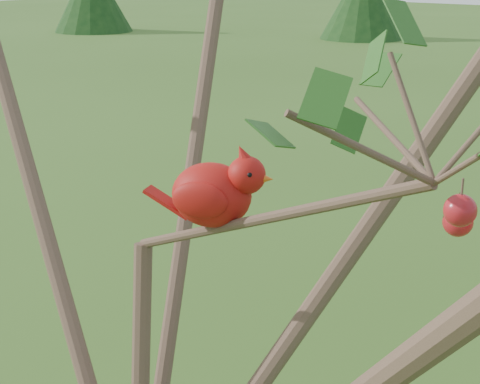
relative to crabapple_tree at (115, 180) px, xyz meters
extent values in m
sphere|color=#A6171E|center=(0.55, 0.11, 0.02)|extent=(0.04, 0.04, 0.04)
sphere|color=#A6171E|center=(0.58, 0.04, 0.06)|extent=(0.04, 0.04, 0.04)
ellipsoid|color=#9F0D0E|center=(0.12, 0.11, -0.03)|extent=(0.17, 0.15, 0.11)
sphere|color=#9F0D0E|center=(0.17, 0.13, 0.01)|extent=(0.08, 0.08, 0.06)
cone|color=#9F0D0E|center=(0.17, 0.13, 0.04)|extent=(0.06, 0.05, 0.05)
cone|color=#D85914|center=(0.20, 0.14, 0.01)|extent=(0.03, 0.03, 0.02)
ellipsoid|color=black|center=(0.19, 0.14, 0.01)|extent=(0.03, 0.04, 0.03)
cube|color=#9F0D0E|center=(0.04, 0.08, -0.05)|extent=(0.09, 0.06, 0.05)
ellipsoid|color=#9F0D0E|center=(0.10, 0.15, -0.03)|extent=(0.10, 0.06, 0.06)
ellipsoid|color=#9F0D0E|center=(0.13, 0.07, -0.03)|extent=(0.10, 0.06, 0.06)
cylinder|color=#442F24|center=(-11.47, 20.21, -0.98)|extent=(0.34, 0.34, 2.29)
camera|label=1|loc=(0.90, -0.76, 0.35)|focal=55.00mm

